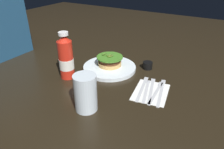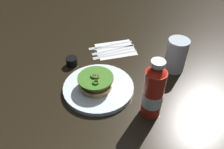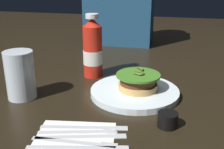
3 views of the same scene
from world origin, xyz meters
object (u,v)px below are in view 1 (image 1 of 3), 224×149
(ketchup_bottle, at_px, (66,58))
(steak_knife, at_px, (161,90))
(water_glass, at_px, (86,93))
(spoon_utensil, at_px, (147,87))
(fork_utensil, at_px, (157,90))
(burger_sandwich, at_px, (110,61))
(napkin, at_px, (151,92))
(dinner_plate, at_px, (110,68))
(table_knife, at_px, (152,88))
(butter_knife, at_px, (143,86))
(condiment_cup, at_px, (148,65))

(ketchup_bottle, height_order, steak_knife, ketchup_bottle)
(water_glass, height_order, spoon_utensil, water_glass)
(ketchup_bottle, xyz_separation_m, fork_utensil, (0.09, -0.39, -0.09))
(burger_sandwich, bearing_deg, napkin, -111.44)
(water_glass, distance_m, steak_knife, 0.32)
(fork_utensil, bearing_deg, dinner_plate, 75.50)
(ketchup_bottle, xyz_separation_m, table_knife, (0.10, -0.36, -0.09))
(napkin, xyz_separation_m, butter_knife, (0.02, 0.04, 0.00))
(ketchup_bottle, relative_size, condiment_cup, 4.48)
(butter_knife, bearing_deg, condiment_cup, 15.74)
(water_glass, bearing_deg, dinner_plate, 16.16)
(spoon_utensil, bearing_deg, condiment_cup, 21.42)
(butter_knife, bearing_deg, fork_utensil, -87.72)
(dinner_plate, distance_m, napkin, 0.26)
(water_glass, distance_m, butter_knife, 0.27)
(ketchup_bottle, relative_size, butter_knife, 1.05)
(napkin, bearing_deg, dinner_plate, 69.95)
(condiment_cup, bearing_deg, steak_knife, -141.86)
(butter_knife, bearing_deg, napkin, -113.77)
(steak_knife, xyz_separation_m, butter_knife, (-0.01, 0.08, 0.00))
(dinner_plate, bearing_deg, table_knife, -105.30)
(dinner_plate, bearing_deg, burger_sandwich, 25.07)
(burger_sandwich, relative_size, water_glass, 0.94)
(dinner_plate, relative_size, fork_utensil, 1.37)
(napkin, bearing_deg, table_knife, 15.33)
(ketchup_bottle, height_order, napkin, ketchup_bottle)
(condiment_cup, distance_m, spoon_utensil, 0.18)
(napkin, bearing_deg, burger_sandwich, 68.56)
(burger_sandwich, bearing_deg, steak_knife, -103.28)
(water_glass, xyz_separation_m, butter_knife, (0.24, -0.12, -0.06))
(ketchup_bottle, bearing_deg, water_glass, -124.40)
(dinner_plate, relative_size, napkin, 1.50)
(spoon_utensil, height_order, butter_knife, same)
(fork_utensil, xyz_separation_m, table_knife, (0.00, 0.02, 0.00))
(dinner_plate, bearing_deg, napkin, -110.05)
(dinner_plate, xyz_separation_m, steak_knife, (-0.06, -0.28, -0.00))
(dinner_plate, xyz_separation_m, table_knife, (-0.07, -0.24, -0.00))
(table_knife, bearing_deg, dinner_plate, 74.70)
(ketchup_bottle, height_order, water_glass, ketchup_bottle)
(dinner_plate, bearing_deg, fork_utensil, -104.50)
(fork_utensil, bearing_deg, table_knife, 83.50)
(napkin, distance_m, table_knife, 0.03)
(burger_sandwich, xyz_separation_m, steak_knife, (-0.07, -0.28, -0.04))
(dinner_plate, distance_m, ketchup_bottle, 0.22)
(water_glass, xyz_separation_m, table_knife, (0.24, -0.15, -0.06))
(water_glass, relative_size, table_knife, 0.69)
(fork_utensil, bearing_deg, napkin, 139.90)
(ketchup_bottle, bearing_deg, condiment_cup, -46.84)
(steak_knife, height_order, table_knife, same)
(condiment_cup, height_order, butter_knife, condiment_cup)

